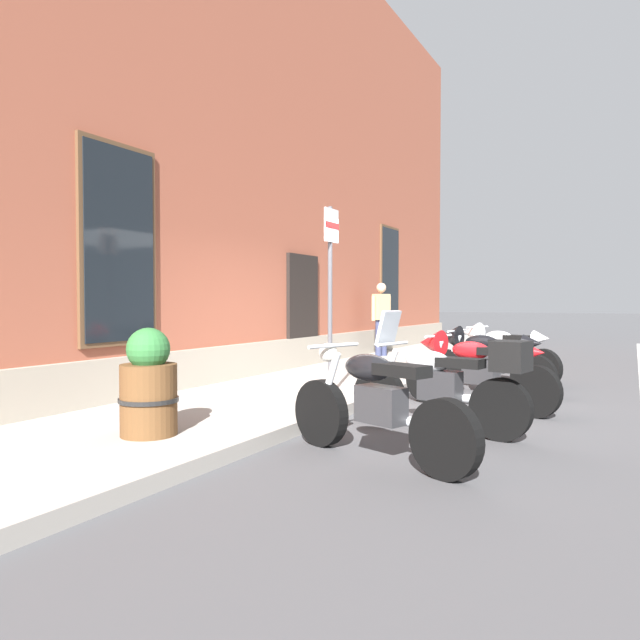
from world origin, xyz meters
name	(u,v)px	position (x,y,z in m)	size (l,w,h in m)	color
ground_plane	(384,402)	(0.00, 0.00, 0.00)	(140.00, 140.00, 0.00)	#424244
sidewalk	(301,390)	(0.00, 1.32, 0.07)	(28.87, 2.65, 0.14)	gray
brick_pub_facade	(92,131)	(0.00, 5.73, 4.52)	(22.87, 6.27, 9.05)	brown
motorcycle_black_naked	(375,405)	(-2.82, -1.06, 0.49)	(0.89, 2.01, 1.00)	black
motorcycle_silver_touring	(446,382)	(-1.45, -1.29, 0.54)	(0.75, 2.06, 1.29)	black
motorcycle_red_sport	(472,366)	(0.06, -1.20, 0.55)	(0.81, 2.11, 1.01)	black
motorcycle_black_sport	(483,357)	(1.33, -1.06, 0.56)	(0.65, 1.99, 1.02)	black
motorcycle_white_sport	(500,350)	(2.69, -1.03, 0.56)	(0.91, 1.95, 1.02)	black
pedestrian_tan_coat	(381,315)	(4.98, 2.07, 1.09)	(0.64, 0.34, 1.68)	#2D3351
parking_sign	(331,274)	(-0.63, 0.51, 1.76)	(0.36, 0.07, 2.50)	#4C4C51
barrel_planter	(149,387)	(-3.50, 0.94, 0.59)	(0.55, 0.55, 1.01)	brown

